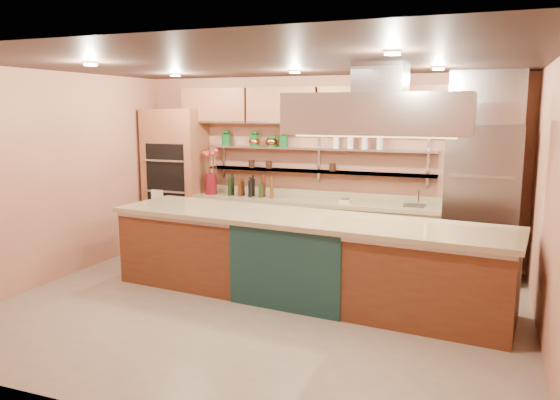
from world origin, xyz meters
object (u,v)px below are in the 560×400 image
at_px(kitchen_scale, 345,200).
at_px(copper_kettle, 272,142).
at_px(refrigerator, 481,202).
at_px(green_canister, 272,141).
at_px(island, 302,257).
at_px(flower_vase, 211,184).

distance_m(kitchen_scale, copper_kettle, 1.52).
bearing_deg(refrigerator, green_canister, 175.82).
distance_m(island, kitchen_scale, 1.72).
bearing_deg(kitchen_scale, copper_kettle, 164.10).
distance_m(flower_vase, kitchen_scale, 2.24).
relative_size(refrigerator, green_canister, 12.60).
xyz_separation_m(refrigerator, flower_vase, (-4.13, 0.01, 0.05)).
height_order(refrigerator, island, refrigerator).
height_order(island, green_canister, green_canister).
bearing_deg(flower_vase, copper_kettle, 12.71).
bearing_deg(refrigerator, flower_vase, 179.86).
bearing_deg(green_canister, copper_kettle, 180.00).
bearing_deg(island, flower_vase, 147.74).
distance_m(refrigerator, flower_vase, 4.13).
relative_size(kitchen_scale, copper_kettle, 0.79).
xyz_separation_m(flower_vase, copper_kettle, (0.98, 0.22, 0.69)).
relative_size(island, flower_vase, 14.27).
bearing_deg(refrigerator, kitchen_scale, 179.70).
xyz_separation_m(refrigerator, kitchen_scale, (-1.89, 0.01, -0.08)).
xyz_separation_m(island, copper_kettle, (-1.16, 1.88, 1.28)).
xyz_separation_m(island, kitchen_scale, (0.10, 1.66, 0.46)).
height_order(flower_vase, kitchen_scale, flower_vase).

